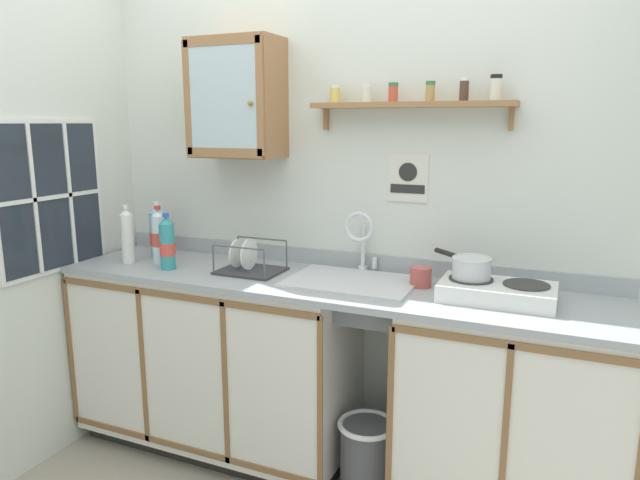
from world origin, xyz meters
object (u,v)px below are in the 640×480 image
sink (352,290)px  bottle_water_clear_0 (159,237)px  hot_plate_stove (497,292)px  mug (420,277)px  bottle_water_blue_2 (158,232)px  warning_sign (408,178)px  saucepan (471,267)px  dish_rack (249,265)px  bottle_detergent_teal_3 (167,244)px  trash_bin (366,459)px  wall_cabinet (236,99)px  bottle_opaque_white_1 (127,237)px

sink → bottle_water_clear_0: sink is taller
hot_plate_stove → mug: size_ratio=3.98×
bottle_water_blue_2 → mug: size_ratio=2.60×
warning_sign → bottle_water_blue_2: bearing=-172.1°
saucepan → bottle_water_blue_2: bottle_water_blue_2 is taller
saucepan → dish_rack: saucepan is taller
bottle_detergent_teal_3 → trash_bin: bottle_detergent_teal_3 is taller
dish_rack → wall_cabinet: 0.82m
wall_cabinet → saucepan: bearing=-6.0°
trash_bin → mug: bearing=49.7°
wall_cabinet → warning_sign: (0.84, 0.12, -0.37)m
hot_plate_stove → saucepan: saucepan is taller
bottle_detergent_teal_3 → trash_bin: 1.38m
mug → sink: bearing=-170.4°
mug → saucepan: bearing=-13.7°
sink → trash_bin: size_ratio=1.53×
bottle_detergent_teal_3 → mug: bearing=9.3°
bottle_water_clear_0 → trash_bin: size_ratio=0.81×
bottle_water_blue_2 → trash_bin: (1.27, -0.21, -0.90)m
bottle_detergent_teal_3 → dish_rack: bottle_detergent_teal_3 is taller
mug → warning_sign: bearing=122.4°
sink → bottle_water_clear_0: (-1.02, -0.08, 0.18)m
saucepan → trash_bin: saucepan is taller
bottle_opaque_white_1 → mug: size_ratio=2.64×
hot_plate_stove → bottle_water_clear_0: size_ratio=1.51×
bottle_detergent_teal_3 → saucepan: bearing=5.7°
sink → bottle_water_blue_2: sink is taller
bottle_opaque_white_1 → mug: bearing=6.7°
mug → trash_bin: mug is taller
hot_plate_stove → bottle_detergent_teal_3: bearing=-175.5°
bottle_water_clear_0 → mug: (1.32, 0.13, -0.09)m
sink → warning_sign: bearing=53.2°
bottle_detergent_teal_3 → warning_sign: bearing=19.6°
bottle_opaque_white_1 → trash_bin: (1.32, -0.02, -0.91)m
dish_rack → bottle_detergent_teal_3: bearing=-164.2°
bottle_opaque_white_1 → dish_rack: 0.68m
hot_plate_stove → bottle_detergent_teal_3: bottle_detergent_teal_3 is taller
dish_rack → wall_cabinet: (-0.14, 0.16, 0.79)m
saucepan → trash_bin: size_ratio=0.73×
dish_rack → mug: 0.83m
mug → warning_sign: 0.47m
bottle_opaque_white_1 → bottle_detergent_teal_3: bottle_opaque_white_1 is taller
bottle_opaque_white_1 → trash_bin: 1.60m
sink → trash_bin: 0.76m
hot_plate_stove → mug: mug is taller
sink → saucepan: size_ratio=2.11×
trash_bin → sink: bearing=131.8°
bottle_water_blue_2 → dish_rack: bearing=-8.7°
wall_cabinet → trash_bin: bearing=-18.7°
hot_plate_stove → dish_rack: (-1.16, -0.01, -0.00)m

